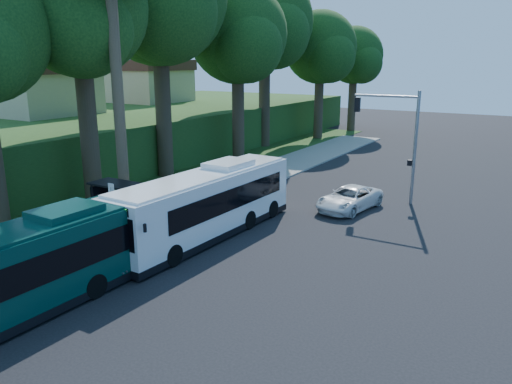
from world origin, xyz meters
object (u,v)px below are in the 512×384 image
Objects in this scene: bus_shelter at (118,196)px; teal_bus at (27,268)px; pickup at (349,198)px; white_bus at (208,203)px.

teal_bus is at bearing -63.93° from bus_shelter.
white_bus is at bearing -109.61° from pickup.
white_bus is 1.04× the size of teal_bus.
bus_shelter is 9.14m from teal_bus.
bus_shelter is at bearing -123.98° from pickup.
white_bus is 2.44× the size of pickup.
white_bus is (4.66, 1.56, -0.06)m from bus_shelter.
white_bus is 9.79m from teal_bus.
bus_shelter is 13.40m from pickup.
bus_shelter is 0.28× the size of teal_bus.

